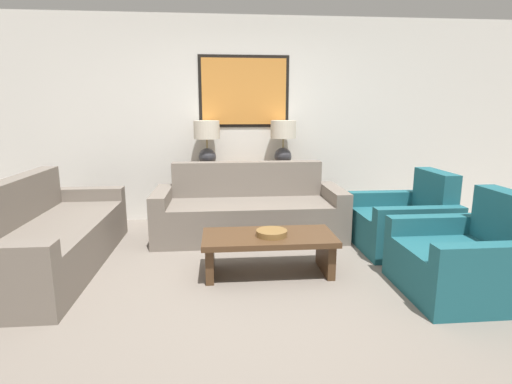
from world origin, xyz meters
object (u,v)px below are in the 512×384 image
at_px(console_table, 246,195).
at_px(table_lamp_left, 207,139).
at_px(coffee_table, 269,245).
at_px(armchair_near_back_wall, 404,224).
at_px(decorative_bowl, 272,233).
at_px(armchair_near_camera, 465,261).
at_px(couch_by_side, 48,238).
at_px(table_lamp_right, 283,139).
at_px(couch_by_back_wall, 249,212).

distance_m(console_table, table_lamp_left, 0.88).
bearing_deg(coffee_table, armchair_near_back_wall, 19.35).
distance_m(decorative_bowl, armchair_near_back_wall, 1.62).
bearing_deg(armchair_near_camera, console_table, 125.35).
relative_size(console_table, couch_by_side, 0.69).
bearing_deg(armchair_near_back_wall, table_lamp_right, 132.98).
xyz_separation_m(couch_by_side, armchair_near_camera, (3.57, -0.86, -0.01)).
distance_m(table_lamp_left, armchair_near_camera, 3.22).
height_order(coffee_table, armchair_near_camera, armchair_near_camera).
xyz_separation_m(console_table, armchair_near_camera, (1.62, -2.29, -0.09)).
bearing_deg(armchair_near_back_wall, coffee_table, -160.65).
bearing_deg(decorative_bowl, console_table, 93.72).
height_order(couch_by_back_wall, armchair_near_camera, couch_by_back_wall).
bearing_deg(table_lamp_right, couch_by_back_wall, -128.28).
distance_m(table_lamp_left, armchair_near_back_wall, 2.57).
bearing_deg(table_lamp_right, table_lamp_left, 180.00).
height_order(table_lamp_left, table_lamp_right, same).
xyz_separation_m(console_table, decorative_bowl, (0.12, -1.78, 0.03)).
bearing_deg(armchair_near_camera, couch_by_side, 166.44).
relative_size(console_table, decorative_bowl, 5.42).
height_order(couch_by_back_wall, couch_by_side, same).
bearing_deg(table_lamp_right, armchair_near_camera, -63.70).
relative_size(table_lamp_left, couch_by_side, 0.28).
bearing_deg(decorative_bowl, armchair_near_back_wall, 20.67).
bearing_deg(couch_by_back_wall, couch_by_side, -157.62).
relative_size(console_table, table_lamp_right, 2.50).
bearing_deg(console_table, couch_by_side, -143.80).
distance_m(console_table, armchair_near_back_wall, 2.03).
bearing_deg(console_table, coffee_table, -86.95).
distance_m(console_table, table_lamp_right, 0.88).
bearing_deg(armchair_near_back_wall, couch_by_side, -176.58).
distance_m(console_table, armchair_near_camera, 2.81).
xyz_separation_m(couch_by_back_wall, decorative_bowl, (0.12, -1.16, 0.11)).
bearing_deg(couch_by_side, armchair_near_camera, -13.56).
distance_m(coffee_table, decorative_bowl, 0.13).
bearing_deg(couch_by_side, decorative_bowl, -9.77).
bearing_deg(armchair_near_back_wall, couch_by_back_wall, 160.05).
height_order(coffee_table, decorative_bowl, decorative_bowl).
relative_size(coffee_table, decorative_bowl, 4.28).
relative_size(table_lamp_left, armchair_near_back_wall, 0.66).
bearing_deg(couch_by_back_wall, table_lamp_left, 128.28).
bearing_deg(couch_by_back_wall, console_table, 90.00).
bearing_deg(coffee_table, console_table, 93.05).
xyz_separation_m(table_lamp_left, table_lamp_right, (0.98, 0.00, 0.00)).
bearing_deg(couch_by_side, armchair_near_back_wall, 3.42).
height_order(table_lamp_left, couch_by_back_wall, table_lamp_left).
bearing_deg(armchair_near_camera, couch_by_back_wall, 134.29).
relative_size(console_table, table_lamp_left, 2.50).
bearing_deg(couch_by_side, table_lamp_left, 44.41).
bearing_deg(couch_by_side, coffee_table, -9.02).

